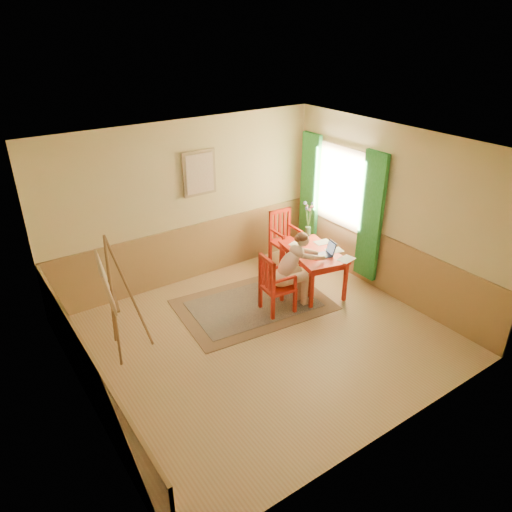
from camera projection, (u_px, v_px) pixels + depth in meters
room at (264, 253)px, 6.41m from camera, size 5.04×4.54×2.84m
wainscot at (234, 286)px, 7.40m from camera, size 5.00×4.50×1.00m
window at (339, 198)px, 8.46m from camera, size 0.12×2.01×2.20m
wall_portrait at (199, 173)px, 7.93m from camera, size 0.60×0.05×0.76m
rug at (254, 305)px, 7.83m from camera, size 2.55×1.83×0.02m
table at (313, 256)px, 8.03m from camera, size 0.95×1.32×0.72m
chair_left at (275, 284)px, 7.45m from camera, size 0.49×0.48×0.99m
chair_back at (284, 238)px, 8.91m from camera, size 0.49×0.51×1.05m
figure at (293, 268)px, 7.52m from camera, size 0.95×0.44×1.26m
laptop at (324, 253)px, 7.83m from camera, size 0.41×0.30×0.23m
papers at (325, 249)px, 8.07m from camera, size 0.72×1.17×0.00m
vase at (308, 220)px, 8.44m from camera, size 0.31×0.29×0.62m
wastebasket at (305, 286)px, 8.09m from camera, size 0.36×0.36×0.31m
easel at (109, 286)px, 6.27m from camera, size 0.67×0.81×1.80m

